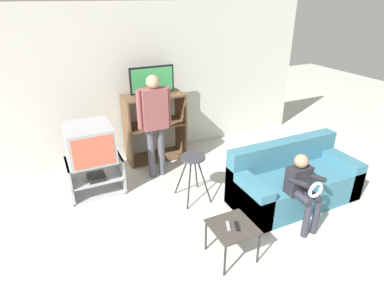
# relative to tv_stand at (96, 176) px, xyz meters

# --- Properties ---
(wall_back) EXTENTS (6.40, 0.06, 2.60)m
(wall_back) POSITION_rel_tv_stand_xyz_m (1.07, 0.98, 1.03)
(wall_back) COLOR beige
(wall_back) RESTS_ON ground_plane
(tv_stand) EXTENTS (0.76, 0.51, 0.55)m
(tv_stand) POSITION_rel_tv_stand_xyz_m (0.00, 0.00, 0.00)
(tv_stand) COLOR #A8A8AD
(tv_stand) RESTS_ON ground_plane
(television_main) EXTENTS (0.62, 0.66, 0.50)m
(television_main) POSITION_rel_tv_stand_xyz_m (-0.02, 0.01, 0.53)
(television_main) COLOR #9E9EA3
(television_main) RESTS_ON tv_stand
(media_shelf) EXTENTS (1.02, 0.49, 1.18)m
(media_shelf) POSITION_rel_tv_stand_xyz_m (1.17, 0.66, 0.33)
(media_shelf) COLOR brown
(media_shelf) RESTS_ON ground_plane
(television_flat) EXTENTS (0.74, 0.20, 0.47)m
(television_flat) POSITION_rel_tv_stand_xyz_m (1.15, 0.64, 1.13)
(television_flat) COLOR black
(television_flat) RESTS_ON media_shelf
(folding_stool) EXTENTS (0.39, 0.46, 0.68)m
(folding_stool) POSITION_rel_tv_stand_xyz_m (1.21, -0.76, 0.27)
(folding_stool) COLOR black
(folding_stool) RESTS_ON ground_plane
(snack_table) EXTENTS (0.47, 0.47, 0.42)m
(snack_table) POSITION_rel_tv_stand_xyz_m (1.11, -1.98, 0.10)
(snack_table) COLOR #38332D
(snack_table) RESTS_ON ground_plane
(remote_control_black) EXTENTS (0.08, 0.15, 0.02)m
(remote_control_black) POSITION_rel_tv_stand_xyz_m (1.14, -2.01, 0.16)
(remote_control_black) COLOR black
(remote_control_black) RESTS_ON snack_table
(remote_control_white) EXTENTS (0.09, 0.15, 0.02)m
(remote_control_white) POSITION_rel_tv_stand_xyz_m (1.06, -1.97, 0.16)
(remote_control_white) COLOR gray
(remote_control_white) RESTS_ON snack_table
(couch) EXTENTS (1.79, 0.81, 0.82)m
(couch) POSITION_rel_tv_stand_xyz_m (2.48, -1.40, 0.02)
(couch) COLOR teal
(couch) RESTS_ON ground_plane
(person_standing_adult) EXTENTS (0.53, 0.20, 1.65)m
(person_standing_adult) POSITION_rel_tv_stand_xyz_m (0.97, 0.07, 0.73)
(person_standing_adult) COLOR #4C4C56
(person_standing_adult) RESTS_ON ground_plane
(person_seated_child) EXTENTS (0.33, 0.43, 0.96)m
(person_seated_child) POSITION_rel_tv_stand_xyz_m (2.17, -1.87, 0.31)
(person_seated_child) COLOR #2D2D38
(person_seated_child) RESTS_ON ground_plane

